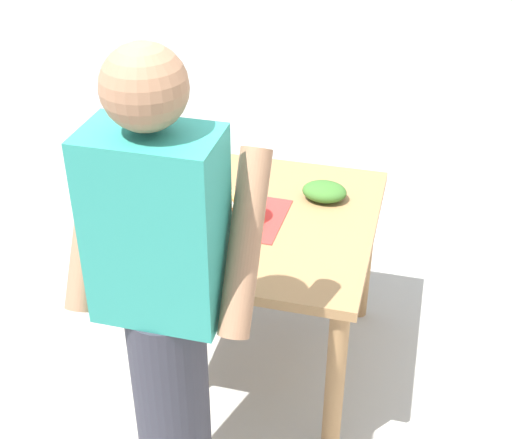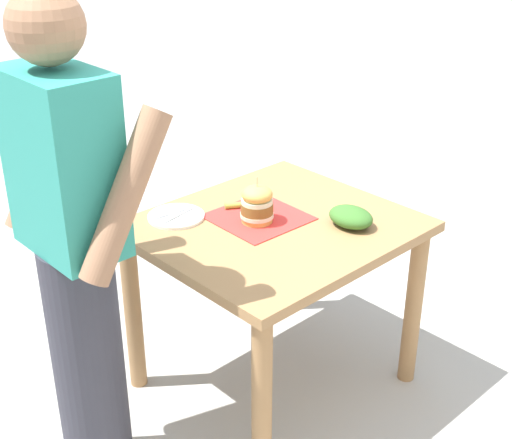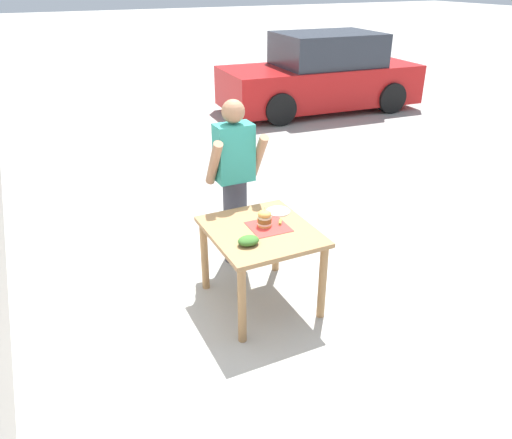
{
  "view_description": "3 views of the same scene",
  "coord_description": "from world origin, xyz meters",
  "px_view_note": "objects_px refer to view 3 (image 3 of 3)",
  "views": [
    {
      "loc": [
        -0.57,
        2.28,
        2.22
      ],
      "look_at": [
        0.0,
        0.1,
        0.8
      ],
      "focal_mm": 50.0,
      "sensor_mm": 36.0,
      "label": 1
    },
    {
      "loc": [
        -1.72,
        1.72,
        1.96
      ],
      "look_at": [
        0.0,
        0.1,
        0.8
      ],
      "focal_mm": 50.0,
      "sensor_mm": 36.0,
      "label": 2
    },
    {
      "loc": [
        -1.68,
        -3.4,
        2.73
      ],
      "look_at": [
        0.0,
        0.1,
        0.8
      ],
      "focal_mm": 35.0,
      "sensor_mm": 36.0,
      "label": 3
    }
  ],
  "objects_px": {
    "patio_table": "(261,242)",
    "side_salad": "(248,241)",
    "parked_car_near_curb": "(321,76)",
    "pickle_spear": "(280,222)",
    "side_plate_with_forks": "(278,211)",
    "diner_across_table": "(235,182)",
    "sandwich": "(265,218)"
  },
  "relations": [
    {
      "from": "diner_across_table",
      "to": "parked_car_near_curb",
      "type": "bearing_deg",
      "value": 50.23
    },
    {
      "from": "sandwich",
      "to": "parked_car_near_curb",
      "type": "distance_m",
      "value": 7.22
    },
    {
      "from": "pickle_spear",
      "to": "parked_car_near_curb",
      "type": "bearing_deg",
      "value": 54.77
    },
    {
      "from": "patio_table",
      "to": "side_salad",
      "type": "xyz_separation_m",
      "value": [
        -0.21,
        -0.19,
        0.16
      ]
    },
    {
      "from": "sandwich",
      "to": "parked_car_near_curb",
      "type": "bearing_deg",
      "value": 53.75
    },
    {
      "from": "parked_car_near_curb",
      "to": "pickle_spear",
      "type": "bearing_deg",
      "value": -125.23
    },
    {
      "from": "side_salad",
      "to": "sandwich",
      "type": "bearing_deg",
      "value": 41.94
    },
    {
      "from": "pickle_spear",
      "to": "parked_car_near_curb",
      "type": "xyz_separation_m",
      "value": [
        4.12,
        5.84,
        -0.04
      ]
    },
    {
      "from": "side_salad",
      "to": "diner_across_table",
      "type": "xyz_separation_m",
      "value": [
        0.31,
        0.98,
        0.1
      ]
    },
    {
      "from": "side_plate_with_forks",
      "to": "parked_car_near_curb",
      "type": "bearing_deg",
      "value": 54.37
    },
    {
      "from": "pickle_spear",
      "to": "side_salad",
      "type": "height_order",
      "value": "side_salad"
    },
    {
      "from": "parked_car_near_curb",
      "to": "side_salad",
      "type": "bearing_deg",
      "value": -126.8
    },
    {
      "from": "side_plate_with_forks",
      "to": "diner_across_table",
      "type": "relative_size",
      "value": 0.13
    },
    {
      "from": "diner_across_table",
      "to": "pickle_spear",
      "type": "bearing_deg",
      "value": -82.29
    },
    {
      "from": "patio_table",
      "to": "pickle_spear",
      "type": "relative_size",
      "value": 12.18
    },
    {
      "from": "pickle_spear",
      "to": "side_plate_with_forks",
      "type": "bearing_deg",
      "value": 66.3
    },
    {
      "from": "patio_table",
      "to": "parked_car_near_curb",
      "type": "xyz_separation_m",
      "value": [
        4.32,
        5.86,
        0.1
      ]
    },
    {
      "from": "sandwich",
      "to": "diner_across_table",
      "type": "distance_m",
      "value": 0.75
    },
    {
      "from": "pickle_spear",
      "to": "side_plate_with_forks",
      "type": "relative_size",
      "value": 0.36
    },
    {
      "from": "diner_across_table",
      "to": "parked_car_near_curb",
      "type": "height_order",
      "value": "diner_across_table"
    },
    {
      "from": "diner_across_table",
      "to": "side_salad",
      "type": "bearing_deg",
      "value": -107.37
    },
    {
      "from": "patio_table",
      "to": "side_plate_with_forks",
      "type": "relative_size",
      "value": 4.43
    },
    {
      "from": "sandwich",
      "to": "side_salad",
      "type": "height_order",
      "value": "sandwich"
    },
    {
      "from": "patio_table",
      "to": "side_plate_with_forks",
      "type": "height_order",
      "value": "side_plate_with_forks"
    },
    {
      "from": "pickle_spear",
      "to": "side_salad",
      "type": "xyz_separation_m",
      "value": [
        -0.41,
        -0.22,
        0.02
      ]
    },
    {
      "from": "side_salad",
      "to": "parked_car_near_curb",
      "type": "relative_size",
      "value": 0.04
    },
    {
      "from": "pickle_spear",
      "to": "diner_across_table",
      "type": "bearing_deg",
      "value": 97.71
    },
    {
      "from": "side_salad",
      "to": "parked_car_near_curb",
      "type": "distance_m",
      "value": 7.57
    },
    {
      "from": "side_plate_with_forks",
      "to": "diner_across_table",
      "type": "xyz_separation_m",
      "value": [
        -0.2,
        0.54,
        0.13
      ]
    },
    {
      "from": "side_salad",
      "to": "pickle_spear",
      "type": "bearing_deg",
      "value": 28.28
    },
    {
      "from": "sandwich",
      "to": "side_plate_with_forks",
      "type": "bearing_deg",
      "value": 39.96
    },
    {
      "from": "sandwich",
      "to": "parked_car_near_curb",
      "type": "relative_size",
      "value": 0.04
    }
  ]
}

